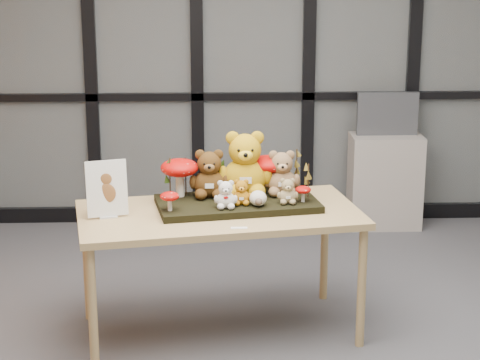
{
  "coord_description": "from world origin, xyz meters",
  "views": [
    {
      "loc": [
        -0.36,
        -4.49,
        2.27
      ],
      "look_at": [
        -0.19,
        0.26,
        0.96
      ],
      "focal_mm": 65.0,
      "sensor_mm": 36.0,
      "label": 1
    }
  ],
  "objects_px": {
    "mushroom_front_left": "(170,200)",
    "mushroom_front_right": "(303,193)",
    "bear_brown_medium": "(209,171)",
    "bear_small_yellow": "(241,191)",
    "mushroom_back_right": "(268,172)",
    "diorama_tray": "(237,204)",
    "display_table": "(219,222)",
    "monitor": "(387,114)",
    "plush_cream_hedgehog": "(258,197)",
    "sign_holder": "(107,191)",
    "mushroom_back_left": "(180,176)",
    "cabinet": "(385,181)",
    "bear_beige_small": "(288,189)",
    "bear_white_bow": "(226,193)",
    "bear_tan_back": "(282,170)",
    "bear_pooh_yellow": "(245,160)"
  },
  "relations": [
    {
      "from": "bear_beige_small",
      "to": "sign_holder",
      "type": "bearing_deg",
      "value": 176.16
    },
    {
      "from": "mushroom_front_left",
      "to": "sign_holder",
      "type": "xyz_separation_m",
      "value": [
        -0.35,
        0.01,
        0.06
      ]
    },
    {
      "from": "bear_brown_medium",
      "to": "monitor",
      "type": "distance_m",
      "value": 2.3
    },
    {
      "from": "bear_pooh_yellow",
      "to": "monitor",
      "type": "relative_size",
      "value": 0.87
    },
    {
      "from": "mushroom_front_right",
      "to": "monitor",
      "type": "bearing_deg",
      "value": 65.5
    },
    {
      "from": "bear_pooh_yellow",
      "to": "mushroom_front_left",
      "type": "height_order",
      "value": "bear_pooh_yellow"
    },
    {
      "from": "plush_cream_hedgehog",
      "to": "mushroom_back_right",
      "type": "height_order",
      "value": "mushroom_back_right"
    },
    {
      "from": "bear_small_yellow",
      "to": "bear_white_bow",
      "type": "relative_size",
      "value": 0.92
    },
    {
      "from": "plush_cream_hedgehog",
      "to": "diorama_tray",
      "type": "bearing_deg",
      "value": 126.21
    },
    {
      "from": "display_table",
      "to": "mushroom_front_right",
      "type": "relative_size",
      "value": 16.73
    },
    {
      "from": "bear_small_yellow",
      "to": "mushroom_back_left",
      "type": "xyz_separation_m",
      "value": [
        -0.36,
        0.17,
        0.04
      ]
    },
    {
      "from": "bear_brown_medium",
      "to": "mushroom_front_right",
      "type": "distance_m",
      "value": 0.57
    },
    {
      "from": "bear_beige_small",
      "to": "bear_tan_back",
      "type": "bearing_deg",
      "value": 86.22
    },
    {
      "from": "bear_brown_medium",
      "to": "mushroom_back_left",
      "type": "xyz_separation_m",
      "value": [
        -0.18,
        0.0,
        -0.03
      ]
    },
    {
      "from": "bear_brown_medium",
      "to": "mushroom_front_left",
      "type": "bearing_deg",
      "value": -138.77
    },
    {
      "from": "display_table",
      "to": "mushroom_back_right",
      "type": "bearing_deg",
      "value": 30.68
    },
    {
      "from": "bear_tan_back",
      "to": "cabinet",
      "type": "height_order",
      "value": "bear_tan_back"
    },
    {
      "from": "bear_brown_medium",
      "to": "monitor",
      "type": "relative_size",
      "value": 0.64
    },
    {
      "from": "bear_small_yellow",
      "to": "mushroom_back_right",
      "type": "distance_m",
      "value": 0.31
    },
    {
      "from": "plush_cream_hedgehog",
      "to": "monitor",
      "type": "distance_m",
      "value": 2.31
    },
    {
      "from": "bear_small_yellow",
      "to": "plush_cream_hedgehog",
      "type": "distance_m",
      "value": 0.11
    },
    {
      "from": "bear_white_bow",
      "to": "monitor",
      "type": "relative_size",
      "value": 0.37
    },
    {
      "from": "bear_white_bow",
      "to": "display_table",
      "type": "bearing_deg",
      "value": 112.8
    },
    {
      "from": "mushroom_front_left",
      "to": "bear_white_bow",
      "type": "bearing_deg",
      "value": 8.08
    },
    {
      "from": "bear_small_yellow",
      "to": "mushroom_back_left",
      "type": "bearing_deg",
      "value": 144.5
    },
    {
      "from": "bear_beige_small",
      "to": "mushroom_back_right",
      "type": "height_order",
      "value": "mushroom_back_right"
    },
    {
      "from": "display_table",
      "to": "monitor",
      "type": "height_order",
      "value": "monitor"
    },
    {
      "from": "display_table",
      "to": "bear_beige_small",
      "type": "distance_m",
      "value": 0.44
    },
    {
      "from": "diorama_tray",
      "to": "bear_white_bow",
      "type": "relative_size",
      "value": 5.22
    },
    {
      "from": "display_table",
      "to": "bear_small_yellow",
      "type": "height_order",
      "value": "bear_small_yellow"
    },
    {
      "from": "bear_brown_medium",
      "to": "mushroom_front_left",
      "type": "distance_m",
      "value": 0.37
    },
    {
      "from": "bear_beige_small",
      "to": "cabinet",
      "type": "height_order",
      "value": "bear_beige_small"
    },
    {
      "from": "plush_cream_hedgehog",
      "to": "mushroom_back_left",
      "type": "height_order",
      "value": "mushroom_back_left"
    },
    {
      "from": "bear_beige_small",
      "to": "cabinet",
      "type": "xyz_separation_m",
      "value": [
        0.97,
        1.94,
        -0.5
      ]
    },
    {
      "from": "bear_pooh_yellow",
      "to": "mushroom_back_left",
      "type": "distance_m",
      "value": 0.4
    },
    {
      "from": "display_table",
      "to": "sign_holder",
      "type": "distance_m",
      "value": 0.67
    },
    {
      "from": "bear_tan_back",
      "to": "sign_holder",
      "type": "bearing_deg",
      "value": -173.32
    },
    {
      "from": "mushroom_back_right",
      "to": "sign_holder",
      "type": "bearing_deg",
      "value": -159.46
    },
    {
      "from": "mushroom_front_left",
      "to": "mushroom_front_right",
      "type": "bearing_deg",
      "value": 10.69
    },
    {
      "from": "bear_brown_medium",
      "to": "sign_holder",
      "type": "height_order",
      "value": "bear_brown_medium"
    },
    {
      "from": "display_table",
      "to": "bear_pooh_yellow",
      "type": "height_order",
      "value": "bear_pooh_yellow"
    },
    {
      "from": "bear_brown_medium",
      "to": "monitor",
      "type": "xyz_separation_m",
      "value": [
        1.43,
        1.8,
        -0.02
      ]
    },
    {
      "from": "diorama_tray",
      "to": "mushroom_front_right",
      "type": "xyz_separation_m",
      "value": [
        0.38,
        -0.04,
        0.07
      ]
    },
    {
      "from": "mushroom_back_left",
      "to": "cabinet",
      "type": "xyz_separation_m",
      "value": [
        1.6,
        1.78,
        -0.54
      ]
    },
    {
      "from": "display_table",
      "to": "bear_white_bow",
      "type": "bearing_deg",
      "value": -67.2
    },
    {
      "from": "plush_cream_hedgehog",
      "to": "mushroom_front_right",
      "type": "distance_m",
      "value": 0.28
    },
    {
      "from": "bear_tan_back",
      "to": "sign_holder",
      "type": "height_order",
      "value": "bear_tan_back"
    },
    {
      "from": "mushroom_front_left",
      "to": "monitor",
      "type": "xyz_separation_m",
      "value": [
        1.65,
        2.08,
        0.08
      ]
    },
    {
      "from": "display_table",
      "to": "monitor",
      "type": "relative_size",
      "value": 3.55
    },
    {
      "from": "bear_pooh_yellow",
      "to": "mushroom_back_right",
      "type": "relative_size",
      "value": 1.72
    }
  ]
}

